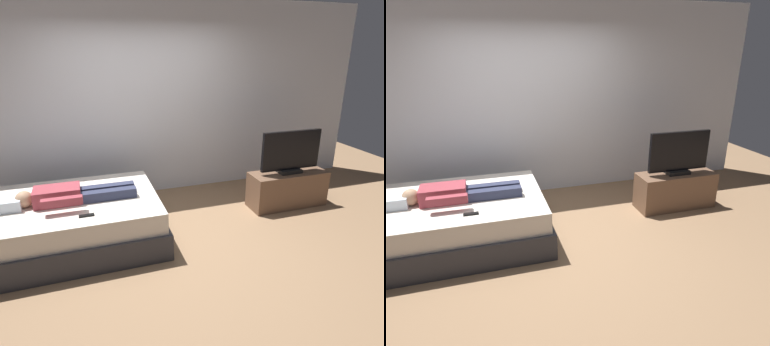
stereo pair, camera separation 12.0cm
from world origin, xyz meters
TOP-DOWN VIEW (x-y plane):
  - ground_plane at (0.00, 0.00)m, footprint 10.00×10.00m
  - back_wall at (0.40, 1.71)m, footprint 6.40×0.10m
  - bed at (-1.07, 0.47)m, footprint 2.03×1.45m
  - person at (-1.04, 0.41)m, footprint 1.26×0.46m
  - remote at (-0.89, 0.00)m, footprint 0.15×0.04m
  - tv_stand at (1.84, 0.55)m, footprint 1.10×0.40m
  - tv at (1.84, 0.55)m, footprint 0.88×0.20m

SIDE VIEW (x-z plane):
  - ground_plane at x=0.00m, z-range 0.00..0.00m
  - tv_stand at x=1.84m, z-range 0.00..0.50m
  - bed at x=-1.07m, z-range -0.01..0.53m
  - remote at x=-0.89m, z-range 0.54..0.56m
  - person at x=-1.04m, z-range 0.53..0.71m
  - tv at x=1.84m, z-range 0.49..1.08m
  - back_wall at x=0.40m, z-range 0.00..2.80m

